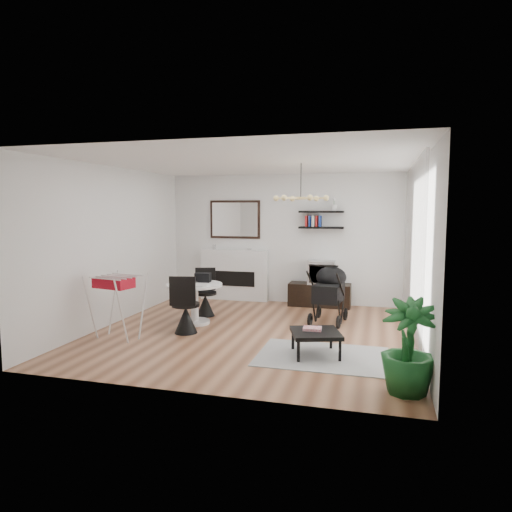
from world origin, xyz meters
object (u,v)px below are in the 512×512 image
(tv_console, at_px, (320,295))
(potted_plant, at_px, (408,347))
(fireplace, at_px, (234,269))
(crt_tv, at_px, (322,272))
(drying_rack, at_px, (117,305))
(coffee_table, at_px, (316,334))
(stroller, at_px, (329,296))
(dining_table, at_px, (195,297))

(tv_console, distance_m, potted_plant, 4.43)
(fireplace, height_order, potted_plant, fireplace)
(fireplace, xyz_separation_m, crt_tv, (1.92, -0.15, 0.01))
(tv_console, bearing_deg, potted_plant, -70.47)
(fireplace, bearing_deg, drying_rack, -103.90)
(coffee_table, bearing_deg, stroller, 90.74)
(fireplace, relative_size, tv_console, 1.74)
(dining_table, xyz_separation_m, potted_plant, (3.38, -2.18, 0.05))
(crt_tv, bearing_deg, fireplace, 175.39)
(drying_rack, relative_size, stroller, 0.91)
(potted_plant, bearing_deg, crt_tv, 109.03)
(drying_rack, bearing_deg, crt_tv, 60.21)
(coffee_table, distance_m, potted_plant, 1.52)
(crt_tv, height_order, drying_rack, drying_rack)
(potted_plant, bearing_deg, fireplace, 127.83)
(tv_console, distance_m, stroller, 1.31)
(tv_console, distance_m, coffee_table, 3.18)
(crt_tv, bearing_deg, potted_plant, -70.97)
(dining_table, bearing_deg, potted_plant, -32.82)
(dining_table, xyz_separation_m, stroller, (2.23, 0.73, 0.00))
(fireplace, height_order, coffee_table, fireplace)
(tv_console, height_order, crt_tv, crt_tv)
(tv_console, relative_size, coffee_table, 1.56)
(coffee_table, bearing_deg, fireplace, 123.89)
(fireplace, distance_m, dining_table, 2.15)
(tv_console, distance_m, dining_table, 2.76)
(drying_rack, height_order, coffee_table, drying_rack)
(fireplace, height_order, tv_console, fireplace)
(tv_console, xyz_separation_m, potted_plant, (1.48, -4.16, 0.28))
(tv_console, bearing_deg, dining_table, -133.82)
(potted_plant, bearing_deg, stroller, 111.55)
(coffee_table, bearing_deg, crt_tv, 95.59)
(stroller, relative_size, potted_plant, 1.05)
(crt_tv, bearing_deg, stroller, -77.15)
(dining_table, xyz_separation_m, drying_rack, (-0.78, -1.16, 0.06))
(drying_rack, xyz_separation_m, potted_plant, (4.17, -1.02, -0.00))
(tv_console, relative_size, dining_table, 1.30)
(dining_table, xyz_separation_m, coffee_table, (2.25, -1.18, -0.16))
(dining_table, height_order, potted_plant, potted_plant)
(coffee_table, bearing_deg, drying_rack, 179.67)
(fireplace, distance_m, potted_plant, 5.46)
(drying_rack, bearing_deg, coffee_table, 10.89)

